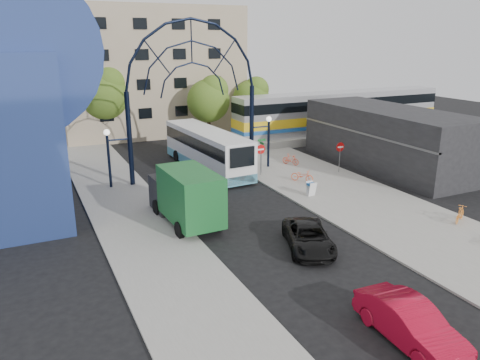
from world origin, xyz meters
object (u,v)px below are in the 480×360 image
green_truck (185,195)px  bike_far_b (460,214)px  do_not_enter_sign (340,150)px  city_bus (207,149)px  bike_near_a (302,176)px  red_sedan (410,323)px  gateway_arch (192,67)px  tree_north_a (210,98)px  tree_north_c (252,96)px  train_car (340,111)px  sandwich_board (311,187)px  black_suv (308,237)px  bike_near_b (291,159)px  tree_north_b (104,93)px  stop_sign (261,152)px  street_name_sign (262,148)px

green_truck → bike_far_b: 16.44m
do_not_enter_sign → city_bus: bearing=147.5°
bike_near_a → bike_far_b: 11.66m
red_sedan → bike_far_b: bearing=35.3°
gateway_arch → bike_near_a: (6.83, -4.97, -7.96)m
tree_north_a → red_sedan: (-6.37, -35.08, -3.83)m
tree_north_a → tree_north_c: (6.00, 2.00, -0.33)m
train_car → bike_near_a: 18.62m
sandwich_board → black_suv: bearing=-124.7°
do_not_enter_sign → bike_near_a: do_not_enter_sign is taller
tree_north_c → bike_near_b: tree_north_c is taller
tree_north_b → tree_north_c: (16.00, -2.00, -0.99)m
bike_near_a → green_truck: bearing=163.7°
tree_north_a → gateway_arch: bearing=-117.2°
tree_north_a → bike_near_b: size_ratio=4.43×
bike_near_a → sandwich_board: bearing=-147.2°
stop_sign → bike_near_b: bearing=23.6°
bike_near_b → tree_north_b: bearing=97.9°
tree_north_b → sandwich_board: bearing=-68.4°
red_sedan → do_not_enter_sign: bearing=61.8°
gateway_arch → bike_near_b: bearing=-2.2°
tree_north_b → city_bus: (5.65, -14.06, -3.52)m
city_bus → black_suv: size_ratio=2.59×
gateway_arch → bike_near_a: gateway_arch is taller
gateway_arch → tree_north_b: bearing=103.7°
stop_sign → bike_near_a: (2.03, -2.97, -1.40)m
sandwich_board → tree_north_b: (-9.48, 23.95, 4.52)m
gateway_arch → do_not_enter_sign: gateway_arch is taller
tree_north_a → tree_north_c: bearing=18.4°
sandwich_board → tree_north_c: tree_north_c is taller
stop_sign → black_suv: 13.59m
train_car → green_truck: 29.04m
green_truck → red_sedan: (3.54, -14.54, -0.92)m
street_name_sign → red_sedan: size_ratio=0.59×
bike_far_b → tree_north_a: bearing=-16.0°
stop_sign → street_name_sign: bearing=56.4°
gateway_arch → sandwich_board: gateway_arch is taller
stop_sign → green_truck: bearing=-142.4°
do_not_enter_sign → tree_north_c: size_ratio=0.38×
bike_near_b → bike_far_b: 15.73m
street_name_sign → green_truck: green_truck is taller
green_truck → red_sedan: 15.00m
train_car → bike_far_b: (-9.08, -23.89, -2.29)m
street_name_sign → red_sedan: street_name_sign is taller
do_not_enter_sign → street_name_sign: bearing=155.8°
stop_sign → red_sedan: (-5.05, -21.15, -1.22)m
train_car → bike_near_b: (-11.37, -8.33, -2.31)m
tree_north_b → bike_near_a: size_ratio=4.41×
black_suv → bike_near_b: size_ratio=3.01×
tree_north_b → tree_north_c: bearing=-7.1°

